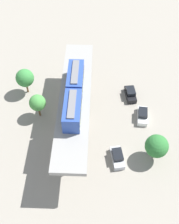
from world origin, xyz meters
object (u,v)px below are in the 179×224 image
parked_car_white (142,115)px  tree_near_viaduct (157,146)px  parked_car_silver (117,157)px  train (74,94)px  tree_mid_lot (37,103)px  tree_far_corner (25,78)px  parked_car_black (130,94)px

parked_car_white → tree_near_viaduct: bearing=-77.6°
parked_car_silver → tree_near_viaduct: tree_near_viaduct is taller
train → tree_near_viaduct: size_ratio=2.52×
train → parked_car_silver: bearing=-41.5°
train → parked_car_silver: 12.93m
parked_car_white → tree_near_viaduct: (1.20, -8.51, 2.67)m
parked_car_silver → tree_mid_lot: tree_mid_lot is taller
train → tree_far_corner: (-10.49, 8.61, -5.15)m
parked_car_silver → tree_mid_lot: 17.39m
tree_near_viaduct → tree_mid_lot: size_ratio=1.03×
parked_car_white → tree_mid_lot: tree_mid_lot is taller
parked_car_white → tree_mid_lot: size_ratio=0.83×
tree_near_viaduct → tree_far_corner: 28.15m
parked_car_white → tree_mid_lot: bearing=-175.3°
parked_car_silver → tree_far_corner: size_ratio=0.78×
parked_car_white → parked_car_black: size_ratio=0.98×
tree_near_viaduct → parked_car_silver: bearing=-173.6°
tree_mid_lot → tree_far_corner: tree_far_corner is taller
train → parked_car_white: size_ratio=3.13×
parked_car_silver → parked_car_white: size_ratio=1.03×
train → parked_car_silver: (7.44, -6.58, -8.29)m
tree_near_viaduct → tree_mid_lot: (-20.74, 8.40, 0.21)m
train → parked_car_black: bearing=37.8°
tree_near_viaduct → train: bearing=156.7°
parked_car_white → tree_near_viaduct: size_ratio=0.81×
train → parked_car_black: train is taller
tree_near_viaduct → tree_far_corner: size_ratio=0.94×
train → tree_far_corner: 14.51m
parked_car_black → train: bearing=-150.6°
tree_far_corner → parked_car_silver: bearing=-40.3°
tree_far_corner → parked_car_black: bearing=-1.3°
train → parked_car_white: (12.44, 2.63, -8.29)m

